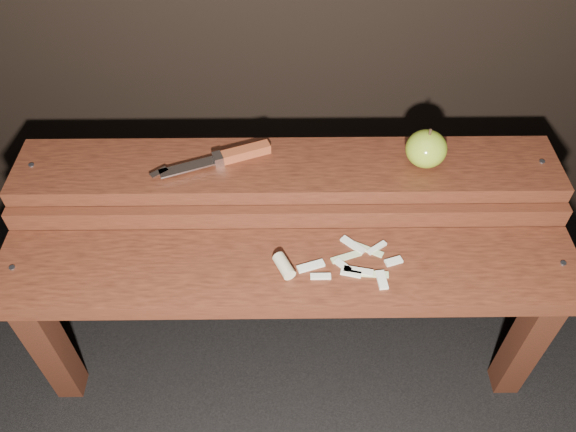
{
  "coord_description": "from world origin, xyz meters",
  "views": [
    {
      "loc": [
        -0.01,
        -0.75,
        1.33
      ],
      "look_at": [
        0.0,
        0.06,
        0.45
      ],
      "focal_mm": 35.0,
      "sensor_mm": 36.0,
      "label": 1
    }
  ],
  "objects_px": {
    "apple": "(426,149)",
    "knife": "(231,156)",
    "bench_rear_tier": "(288,193)",
    "bench_front_tier": "(289,289)"
  },
  "relations": [
    {
      "from": "bench_front_tier",
      "to": "knife",
      "type": "height_order",
      "value": "knife"
    },
    {
      "from": "bench_rear_tier",
      "to": "knife",
      "type": "bearing_deg",
      "value": 171.36
    },
    {
      "from": "bench_rear_tier",
      "to": "apple",
      "type": "relative_size",
      "value": 13.04
    },
    {
      "from": "apple",
      "to": "knife",
      "type": "xyz_separation_m",
      "value": [
        -0.42,
        0.01,
        -0.03
      ]
    },
    {
      "from": "bench_front_tier",
      "to": "knife",
      "type": "distance_m",
      "value": 0.32
    },
    {
      "from": "knife",
      "to": "bench_rear_tier",
      "type": "bearing_deg",
      "value": -8.64
    },
    {
      "from": "apple",
      "to": "knife",
      "type": "relative_size",
      "value": 0.36
    },
    {
      "from": "apple",
      "to": "knife",
      "type": "bearing_deg",
      "value": 178.03
    },
    {
      "from": "bench_rear_tier",
      "to": "bench_front_tier",
      "type": "bearing_deg",
      "value": -90.0
    },
    {
      "from": "bench_rear_tier",
      "to": "apple",
      "type": "distance_m",
      "value": 0.32
    }
  ]
}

